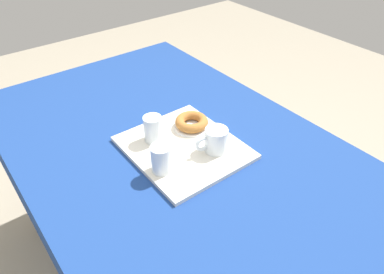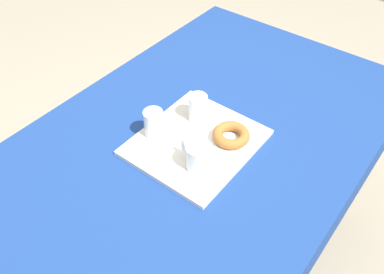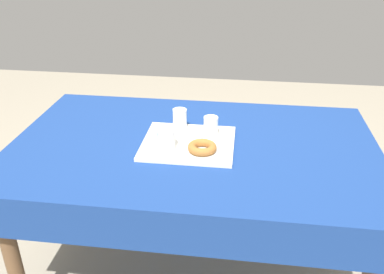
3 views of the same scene
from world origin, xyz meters
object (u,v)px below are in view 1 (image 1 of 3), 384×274
donut_plate_left (192,126)px  sugar_donut_left (192,122)px  water_glass_far (161,160)px  water_glass_near (153,130)px  dining_table (178,167)px  tea_mug_left (215,141)px  serving_tray (184,148)px

donut_plate_left → sugar_donut_left: (0.00, 0.00, 0.02)m
water_glass_far → sugar_donut_left: bearing=-59.5°
water_glass_near → donut_plate_left: 0.15m
dining_table → tea_mug_left: (-0.10, -0.08, 0.14)m
water_glass_near → water_glass_far: bearing=156.2°
tea_mug_left → water_glass_near: 0.21m
water_glass_near → donut_plate_left: water_glass_near is taller
serving_tray → water_glass_far: (-0.06, 0.12, 0.05)m
tea_mug_left → water_glass_far: 0.19m
serving_tray → water_glass_near: 0.12m
dining_table → serving_tray: serving_tray is taller
tea_mug_left → donut_plate_left: (0.15, -0.02, -0.03)m
donut_plate_left → sugar_donut_left: bearing=0.0°
tea_mug_left → donut_plate_left: tea_mug_left is taller
serving_tray → sugar_donut_left: bearing=-51.6°
serving_tray → sugar_donut_left: 0.11m
water_glass_near → sugar_donut_left: 0.15m
dining_table → water_glass_near: (0.07, 0.05, 0.14)m
dining_table → tea_mug_left: bearing=-141.1°
serving_tray → tea_mug_left: tea_mug_left is taller
dining_table → serving_tray: bearing=-147.1°
dining_table → tea_mug_left: tea_mug_left is taller
serving_tray → water_glass_near: size_ratio=4.21×
water_glass_near → water_glass_far: (-0.14, 0.06, -0.00)m
sugar_donut_left → dining_table: bearing=115.6°
serving_tray → water_glass_far: water_glass_far is taller
donut_plate_left → serving_tray: bearing=128.4°
water_glass_far → donut_plate_left: (0.12, -0.21, -0.04)m
tea_mug_left → sugar_donut_left: (0.15, -0.02, -0.01)m
serving_tray → water_glass_near: bearing=34.1°
serving_tray → donut_plate_left: 0.11m
water_glass_near → water_glass_far: 0.16m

